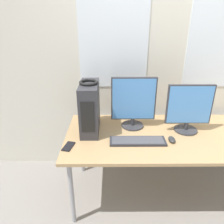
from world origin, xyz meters
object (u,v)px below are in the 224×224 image
object	(u,v)px
monitor_main	(133,103)
keyboard	(138,141)
cell_phone	(68,146)
headphones	(89,82)
mouse	(172,139)
monitor_right_near	(189,108)
pc_tower	(90,108)

from	to	relation	value
monitor_main	keyboard	xyz separation A→B (m)	(0.02, -0.30, -0.24)
keyboard	cell_phone	distance (m)	0.60
headphones	keyboard	bearing A→B (deg)	-27.46
mouse	cell_phone	distance (m)	0.90
monitor_right_near	mouse	bearing A→B (deg)	-133.83
pc_tower	mouse	distance (m)	0.79
pc_tower	headphones	distance (m)	0.25
monitor_right_near	mouse	distance (m)	0.34
headphones	mouse	xyz separation A→B (m)	(0.73, -0.21, -0.46)
monitor_main	cell_phone	bearing A→B (deg)	-147.41
monitor_main	cell_phone	xyz separation A→B (m)	(-0.57, -0.37, -0.25)
headphones	monitor_right_near	distance (m)	0.95
headphones	monitor_main	xyz separation A→B (m)	(0.41, 0.07, -0.22)
monitor_main	keyboard	world-z (taller)	monitor_main
pc_tower	keyboard	xyz separation A→B (m)	(0.43, -0.22, -0.22)
monitor_main	monitor_right_near	distance (m)	0.51
headphones	mouse	size ratio (longest dim) A/B	1.61
monitor_main	cell_phone	world-z (taller)	monitor_main
monitor_right_near	keyboard	distance (m)	0.57
pc_tower	cell_phone	distance (m)	0.41
headphones	pc_tower	bearing A→B (deg)	-90.00
headphones	cell_phone	world-z (taller)	headphones
monitor_right_near	cell_phone	size ratio (longest dim) A/B	2.99
monitor_right_near	monitor_main	bearing A→B (deg)	169.59
monitor_main	monitor_right_near	size ratio (longest dim) A/B	1.09
headphones	monitor_right_near	bearing A→B (deg)	-1.15
pc_tower	cell_phone	bearing A→B (deg)	-119.36
keyboard	headphones	bearing A→B (deg)	152.54
headphones	keyboard	world-z (taller)	headphones
pc_tower	keyboard	distance (m)	0.53
headphones	monitor_right_near	xyz separation A→B (m)	(0.91, -0.02, -0.24)
headphones	mouse	world-z (taller)	headphones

